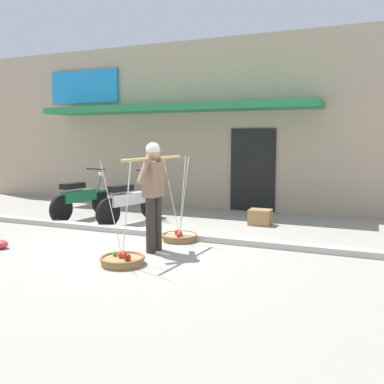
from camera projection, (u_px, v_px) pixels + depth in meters
ground_plane at (149, 246)px, 7.01m from camera, size 90.00×90.00×0.00m
sidewalk_curb at (167, 234)px, 7.64m from camera, size 20.00×0.24×0.10m
fruit_vendor at (153, 189)px, 6.55m from camera, size 0.23×1.62×1.70m
fruit_basket_left_side at (123, 259)px, 5.95m from camera, size 0.63×0.63×1.45m
fruit_basket_right_side at (179, 236)px, 7.38m from camera, size 0.63×0.63×1.45m
motorcycle_nearest_shop at (81, 198)px, 9.40m from camera, size 0.54×1.82×1.09m
motorcycle_second_in_row at (129, 201)px, 8.90m from camera, size 0.65×1.78×1.09m
storefront_building at (213, 128)px, 13.24m from camera, size 13.00×6.00×4.20m
plastic_litter_bag at (0, 244)px, 6.82m from camera, size 0.28×0.22×0.14m
wooden_crate at (260, 217)px, 8.71m from camera, size 0.44×0.36×0.32m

